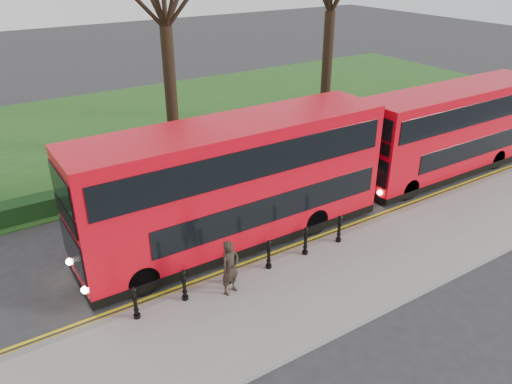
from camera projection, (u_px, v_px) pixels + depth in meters
ground at (243, 254)px, 17.57m from camera, size 120.00×120.00×0.00m
pavement at (293, 298)px, 15.28m from camera, size 60.00×4.00×0.15m
kerb at (258, 266)px, 16.78m from camera, size 60.00×0.25×0.16m
grass_verge at (108, 133)px, 28.85m from camera, size 60.00×18.00×0.06m
hedge at (164, 176)px, 22.51m from camera, size 60.00×0.90×0.80m
yellow_line_outer at (253, 264)px, 17.04m from camera, size 60.00×0.10×0.01m
yellow_line_inner at (250, 261)px, 17.19m from camera, size 60.00×0.10×0.01m
bollard_row at (249, 262)px, 15.99m from camera, size 7.78×0.15×1.00m
bus_lead at (235, 185)px, 17.36m from camera, size 11.35×2.61×4.52m
bus_rear at (451, 131)px, 23.02m from camera, size 10.28×2.36×4.09m
pedestrian at (230, 267)px, 15.03m from camera, size 0.74×0.58×1.80m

